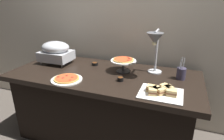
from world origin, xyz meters
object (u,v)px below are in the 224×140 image
(sandwich_platter, at_px, (161,91))
(chafing_dish, at_px, (56,51))
(heat_lamp, at_px, (155,43))
(utensil_holder, at_px, (181,73))
(pizza_plate_center, at_px, (123,61))
(sauce_cup_near, at_px, (120,79))
(sauce_cup_far, at_px, (95,64))
(pizza_plate_front, at_px, (67,79))

(sandwich_platter, bearing_deg, chafing_dish, 164.01)
(heat_lamp, relative_size, sandwich_platter, 1.32)
(sandwich_platter, xyz_separation_m, utensil_holder, (0.14, 0.37, 0.04))
(heat_lamp, bearing_deg, pizza_plate_center, 168.43)
(sandwich_platter, height_order, sauce_cup_near, sandwich_platter)
(chafing_dish, xyz_separation_m, sandwich_platter, (1.23, -0.35, -0.12))
(sauce_cup_far, bearing_deg, pizza_plate_front, -97.75)
(sauce_cup_near, bearing_deg, chafing_dish, 165.31)
(pizza_plate_center, relative_size, sauce_cup_near, 4.54)
(pizza_plate_front, xyz_separation_m, pizza_plate_center, (0.42, 0.40, 0.10))
(chafing_dish, height_order, utensil_holder, chafing_dish)
(sandwich_platter, relative_size, utensil_holder, 1.53)
(chafing_dish, distance_m, heat_lamp, 1.13)
(pizza_plate_center, bearing_deg, utensil_holder, -0.28)
(heat_lamp, bearing_deg, chafing_dish, 177.70)
(chafing_dish, bearing_deg, pizza_plate_front, -45.10)
(heat_lamp, relative_size, sauce_cup_near, 7.71)
(pizza_plate_center, xyz_separation_m, utensil_holder, (0.57, -0.00, -0.05))
(pizza_plate_center, relative_size, utensil_holder, 1.19)
(chafing_dish, relative_size, heat_lamp, 0.78)
(pizza_plate_front, distance_m, sauce_cup_near, 0.50)
(pizza_plate_front, bearing_deg, sauce_cup_near, 18.54)
(pizza_plate_front, bearing_deg, chafing_dish, 134.90)
(heat_lamp, bearing_deg, utensil_holder, 13.37)
(pizza_plate_front, distance_m, utensil_holder, 1.07)
(utensil_holder, bearing_deg, sauce_cup_far, 175.31)
(chafing_dish, bearing_deg, pizza_plate_center, 1.33)
(sandwich_platter, bearing_deg, utensil_holder, 69.83)
(sauce_cup_near, distance_m, sauce_cup_far, 0.52)
(pizza_plate_front, xyz_separation_m, utensil_holder, (0.99, 0.40, 0.05))
(utensil_holder, bearing_deg, heat_lamp, -166.63)
(pizza_plate_center, height_order, utensil_holder, utensil_holder)
(pizza_plate_center, distance_m, utensil_holder, 0.57)
(pizza_plate_center, xyz_separation_m, sauce_cup_far, (-0.36, 0.07, -0.09))
(chafing_dish, relative_size, sandwich_platter, 1.03)
(chafing_dish, bearing_deg, utensil_holder, 0.67)
(chafing_dish, height_order, sauce_cup_near, chafing_dish)
(chafing_dish, distance_m, sauce_cup_near, 0.89)
(pizza_plate_center, height_order, sandwich_platter, pizza_plate_center)
(pizza_plate_front, relative_size, pizza_plate_center, 1.10)
(pizza_plate_center, relative_size, sauce_cup_far, 3.70)
(pizza_plate_front, distance_m, sauce_cup_far, 0.48)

